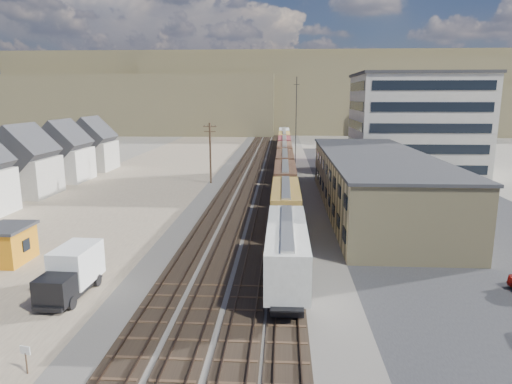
# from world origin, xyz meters

# --- Properties ---
(ground) EXTENTS (300.00, 300.00, 0.00)m
(ground) POSITION_xyz_m (0.00, 0.00, 0.00)
(ground) COLOR #6B6356
(ground) RESTS_ON ground
(ballast_bed) EXTENTS (18.00, 200.00, 0.06)m
(ballast_bed) POSITION_xyz_m (0.00, 50.00, 0.03)
(ballast_bed) COLOR #4C4742
(ballast_bed) RESTS_ON ground
(dirt_yard) EXTENTS (24.00, 180.00, 0.03)m
(dirt_yard) POSITION_xyz_m (-20.00, 40.00, 0.01)
(dirt_yard) COLOR #7A6854
(dirt_yard) RESTS_ON ground
(asphalt_lot) EXTENTS (26.00, 120.00, 0.04)m
(asphalt_lot) POSITION_xyz_m (22.00, 35.00, 0.02)
(asphalt_lot) COLOR #232326
(asphalt_lot) RESTS_ON ground
(rail_tracks) EXTENTS (11.40, 200.00, 0.24)m
(rail_tracks) POSITION_xyz_m (-0.55, 50.00, 0.11)
(rail_tracks) COLOR black
(rail_tracks) RESTS_ON ground
(freight_train) EXTENTS (3.00, 119.74, 4.46)m
(freight_train) POSITION_xyz_m (3.80, 54.17, 2.79)
(freight_train) COLOR black
(freight_train) RESTS_ON ground
(warehouse) EXTENTS (12.40, 40.40, 7.25)m
(warehouse) POSITION_xyz_m (14.98, 25.00, 3.65)
(warehouse) COLOR tan
(warehouse) RESTS_ON ground
(office_tower) EXTENTS (22.60, 18.60, 18.45)m
(office_tower) POSITION_xyz_m (27.95, 54.95, 9.26)
(office_tower) COLOR #9E998E
(office_tower) RESTS_ON ground
(utility_pole_north) EXTENTS (2.20, 0.32, 10.00)m
(utility_pole_north) POSITION_xyz_m (-8.50, 42.00, 5.30)
(utility_pole_north) COLOR #382619
(utility_pole_north) RESTS_ON ground
(radio_mast) EXTENTS (1.20, 0.16, 18.00)m
(radio_mast) POSITION_xyz_m (6.00, 60.00, 9.12)
(radio_mast) COLOR black
(radio_mast) RESTS_ON ground
(hills_north) EXTENTS (265.00, 80.00, 32.00)m
(hills_north) POSITION_xyz_m (0.17, 167.92, 14.10)
(hills_north) COLOR brown
(hills_north) RESTS_ON ground
(box_truck) EXTENTS (2.73, 6.50, 3.41)m
(box_truck) POSITION_xyz_m (-11.77, -1.90, 1.73)
(box_truck) COLOR silver
(box_truck) RESTS_ON ground
(maintenance_shed) EXTENTS (3.47, 4.47, 3.26)m
(maintenance_shed) POSITION_xyz_m (-20.22, 4.20, 1.67)
(maintenance_shed) COLOR #C27512
(maintenance_shed) RESTS_ON ground
(sign_post) EXTENTS (0.61, 0.18, 1.60)m
(sign_post) POSITION_xyz_m (-9.76, -11.60, 1.09)
(sign_post) COLOR #382619
(sign_post) RESTS_ON ground
(parked_car_blue) EXTENTS (5.68, 6.76, 1.72)m
(parked_car_blue) POSITION_xyz_m (28.21, 40.73, 0.86)
(parked_car_blue) COLOR navy
(parked_car_blue) RESTS_ON ground
(parked_car_far) EXTENTS (2.99, 4.33, 1.37)m
(parked_car_far) POSITION_xyz_m (29.60, 58.50, 0.68)
(parked_car_far) COLOR silver
(parked_car_far) RESTS_ON ground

